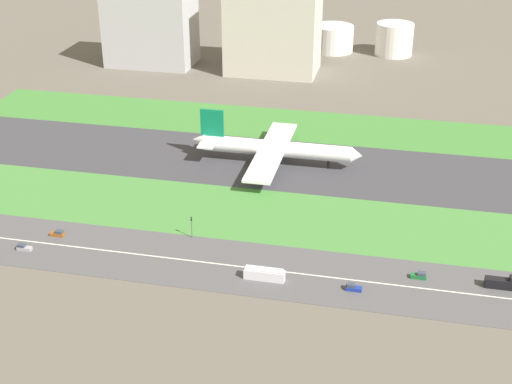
{
  "coord_description": "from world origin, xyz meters",
  "views": [
    {
      "loc": [
        45.83,
        -245.4,
        114.06
      ],
      "look_at": [
        0.02,
        -36.5,
        6.0
      ],
      "focal_mm": 50.74,
      "sensor_mm": 36.0,
      "label": 1
    }
  ],
  "objects_px": {
    "traffic_light": "(192,226)",
    "fuel_tank_west": "(333,38)",
    "car_1": "(419,276)",
    "fuel_tank_centre": "(394,39)",
    "airliner": "(272,148)",
    "car_2": "(58,234)",
    "car_3": "(353,288)",
    "truck_0": "(501,283)",
    "car_0": "(24,248)",
    "terminal_building": "(151,26)",
    "hangar_building": "(273,25)",
    "bus_0": "(264,274)"
  },
  "relations": [
    {
      "from": "airliner",
      "to": "hangar_building",
      "type": "relative_size",
      "value": 1.32
    },
    {
      "from": "truck_0",
      "to": "traffic_light",
      "type": "height_order",
      "value": "traffic_light"
    },
    {
      "from": "fuel_tank_west",
      "to": "airliner",
      "type": "bearing_deg",
      "value": -91.23
    },
    {
      "from": "hangar_building",
      "to": "fuel_tank_west",
      "type": "xyz_separation_m",
      "value": [
        25.84,
        45.0,
        -17.26
      ]
    },
    {
      "from": "bus_0",
      "to": "terminal_building",
      "type": "relative_size",
      "value": 0.26
    },
    {
      "from": "car_0",
      "to": "bus_0",
      "type": "relative_size",
      "value": 0.38
    },
    {
      "from": "car_1",
      "to": "traffic_light",
      "type": "height_order",
      "value": "traffic_light"
    },
    {
      "from": "terminal_building",
      "to": "hangar_building",
      "type": "xyz_separation_m",
      "value": [
        65.94,
        0.0,
        4.41
      ]
    },
    {
      "from": "traffic_light",
      "to": "car_1",
      "type": "bearing_deg",
      "value": -6.58
    },
    {
      "from": "car_2",
      "to": "car_3",
      "type": "bearing_deg",
      "value": -6.14
    },
    {
      "from": "car_2",
      "to": "car_3",
      "type": "relative_size",
      "value": 1.0
    },
    {
      "from": "airliner",
      "to": "hangar_building",
      "type": "distance_m",
      "value": 117.62
    },
    {
      "from": "truck_0",
      "to": "car_3",
      "type": "xyz_separation_m",
      "value": [
        -39.9,
        -10.0,
        -0.75
      ]
    },
    {
      "from": "truck_0",
      "to": "car_2",
      "type": "bearing_deg",
      "value": 180.0
    },
    {
      "from": "terminal_building",
      "to": "bus_0",
      "type": "bearing_deg",
      "value": -62.13
    },
    {
      "from": "hangar_building",
      "to": "truck_0",
      "type": "bearing_deg",
      "value": -61.1
    },
    {
      "from": "traffic_light",
      "to": "fuel_tank_west",
      "type": "relative_size",
      "value": 0.31
    },
    {
      "from": "truck_0",
      "to": "fuel_tank_centre",
      "type": "xyz_separation_m",
      "value": [
        -40.42,
        227.0,
        7.13
      ]
    },
    {
      "from": "traffic_light",
      "to": "hangar_building",
      "type": "bearing_deg",
      "value": 92.93
    },
    {
      "from": "car_2",
      "to": "terminal_building",
      "type": "height_order",
      "value": "terminal_building"
    },
    {
      "from": "bus_0",
      "to": "hangar_building",
      "type": "relative_size",
      "value": 0.24
    },
    {
      "from": "bus_0",
      "to": "car_3",
      "type": "relative_size",
      "value": 2.64
    },
    {
      "from": "truck_0",
      "to": "hangar_building",
      "type": "relative_size",
      "value": 0.17
    },
    {
      "from": "hangar_building",
      "to": "fuel_tank_west",
      "type": "relative_size",
      "value": 2.13
    },
    {
      "from": "airliner",
      "to": "fuel_tank_centre",
      "type": "xyz_separation_m",
      "value": [
        37.59,
        159.0,
        2.57
      ]
    },
    {
      "from": "hangar_building",
      "to": "traffic_light",
      "type": "bearing_deg",
      "value": -87.07
    },
    {
      "from": "car_3",
      "to": "airliner",
      "type": "bearing_deg",
      "value": -63.96
    },
    {
      "from": "truck_0",
      "to": "bus_0",
      "type": "distance_m",
      "value": 65.64
    },
    {
      "from": "hangar_building",
      "to": "terminal_building",
      "type": "bearing_deg",
      "value": 180.0
    },
    {
      "from": "car_2",
      "to": "fuel_tank_west",
      "type": "height_order",
      "value": "fuel_tank_west"
    },
    {
      "from": "car_3",
      "to": "fuel_tank_centre",
      "type": "distance_m",
      "value": 237.13
    },
    {
      "from": "car_0",
      "to": "car_1",
      "type": "bearing_deg",
      "value": -175.11
    },
    {
      "from": "car_1",
      "to": "terminal_building",
      "type": "height_order",
      "value": "terminal_building"
    },
    {
      "from": "car_1",
      "to": "terminal_building",
      "type": "xyz_separation_m",
      "value": [
        -144.19,
        182.0,
        19.21
      ]
    },
    {
      "from": "car_1",
      "to": "fuel_tank_west",
      "type": "xyz_separation_m",
      "value": [
        -52.41,
        227.0,
        6.37
      ]
    },
    {
      "from": "car_3",
      "to": "traffic_light",
      "type": "distance_m",
      "value": 54.81
    },
    {
      "from": "traffic_light",
      "to": "car_2",
      "type": "bearing_deg",
      "value": -169.03
    },
    {
      "from": "truck_0",
      "to": "bus_0",
      "type": "height_order",
      "value": "truck_0"
    },
    {
      "from": "truck_0",
      "to": "hangar_building",
      "type": "bearing_deg",
      "value": 118.9
    },
    {
      "from": "car_2",
      "to": "car_1",
      "type": "bearing_deg",
      "value": 0.0
    },
    {
      "from": "car_1",
      "to": "fuel_tank_centre",
      "type": "relative_size",
      "value": 0.21
    },
    {
      "from": "truck_0",
      "to": "hangar_building",
      "type": "xyz_separation_m",
      "value": [
        -100.45,
        182.0,
        22.87
      ]
    },
    {
      "from": "hangar_building",
      "to": "fuel_tank_centre",
      "type": "xyz_separation_m",
      "value": [
        60.03,
        45.0,
        -15.74
      ]
    },
    {
      "from": "traffic_light",
      "to": "fuel_tank_west",
      "type": "xyz_separation_m",
      "value": [
        16.95,
        219.01,
        3.0
      ]
    },
    {
      "from": "car_0",
      "to": "bus_0",
      "type": "height_order",
      "value": "bus_0"
    },
    {
      "from": "car_3",
      "to": "fuel_tank_centre",
      "type": "bearing_deg",
      "value": -89.87
    },
    {
      "from": "car_2",
      "to": "traffic_light",
      "type": "xyz_separation_m",
      "value": [
        41.24,
        7.99,
        3.37
      ]
    },
    {
      "from": "traffic_light",
      "to": "fuel_tank_west",
      "type": "bearing_deg",
      "value": 85.57
    },
    {
      "from": "car_1",
      "to": "truck_0",
      "type": "bearing_deg",
      "value": -0.0
    },
    {
      "from": "airliner",
      "to": "hangar_building",
      "type": "bearing_deg",
      "value": 101.13
    }
  ]
}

